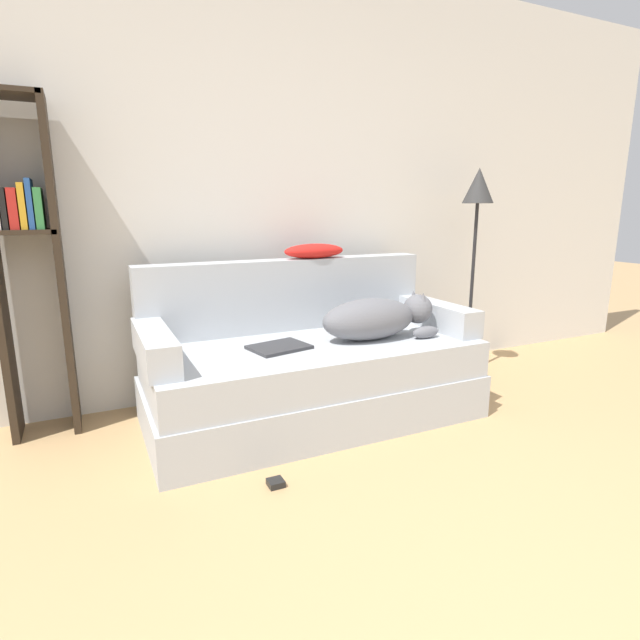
{
  "coord_description": "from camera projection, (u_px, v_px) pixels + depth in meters",
  "views": [
    {
      "loc": [
        -1.01,
        -0.1,
        1.2
      ],
      "look_at": [
        0.12,
        2.27,
        0.6
      ],
      "focal_mm": 28.0,
      "sensor_mm": 36.0,
      "label": 1
    }
  ],
  "objects": [
    {
      "name": "floor_lamp",
      "position": [
        477.0,
        215.0,
        3.46
      ],
      "size": [
        0.25,
        0.25,
        1.46
      ],
      "color": "#232326",
      "rests_on": "ground_plane"
    },
    {
      "name": "bookshelf",
      "position": [
        26.0,
        253.0,
        2.53
      ],
      "size": [
        0.32,
        0.26,
        1.74
      ],
      "color": "#2D2319",
      "rests_on": "ground_plane"
    },
    {
      "name": "power_adapter",
      "position": [
        276.0,
        483.0,
        2.19
      ],
      "size": [
        0.07,
        0.07,
        0.03
      ],
      "color": "black",
      "rests_on": "ground_plane"
    },
    {
      "name": "laptop",
      "position": [
        279.0,
        347.0,
        2.69
      ],
      "size": [
        0.34,
        0.29,
        0.02
      ],
      "rotation": [
        0.0,
        0.0,
        0.21
      ],
      "color": "#2D2D30",
      "rests_on": "couch"
    },
    {
      "name": "wall_back",
      "position": [
        253.0,
        183.0,
        3.14
      ],
      "size": [
        7.14,
        0.06,
        2.7
      ],
      "color": "silver",
      "rests_on": "ground_plane"
    },
    {
      "name": "couch_backrest",
      "position": [
        288.0,
        294.0,
        3.1
      ],
      "size": [
        1.82,
        0.15,
        0.44
      ],
      "color": "#B2B7BC",
      "rests_on": "couch"
    },
    {
      "name": "couch_arm_left",
      "position": [
        155.0,
        346.0,
        2.44
      ],
      "size": [
        0.15,
        0.69,
        0.16
      ],
      "color": "#B2B7BC",
      "rests_on": "couch"
    },
    {
      "name": "dog",
      "position": [
        377.0,
        318.0,
        2.88
      ],
      "size": [
        0.72,
        0.29,
        0.26
      ],
      "color": "slate",
      "rests_on": "couch"
    },
    {
      "name": "couch",
      "position": [
        313.0,
        381.0,
        2.87
      ],
      "size": [
        1.86,
        0.88,
        0.45
      ],
      "color": "#B2B7BC",
      "rests_on": "ground_plane"
    },
    {
      "name": "couch_arm_right",
      "position": [
        436.0,
        315.0,
        3.15
      ],
      "size": [
        0.15,
        0.69,
        0.16
      ],
      "color": "#B2B7BC",
      "rests_on": "couch"
    },
    {
      "name": "throw_pillow",
      "position": [
        314.0,
        251.0,
        3.1
      ],
      "size": [
        0.4,
        0.16,
        0.09
      ],
      "color": "red",
      "rests_on": "couch_backrest"
    }
  ]
}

